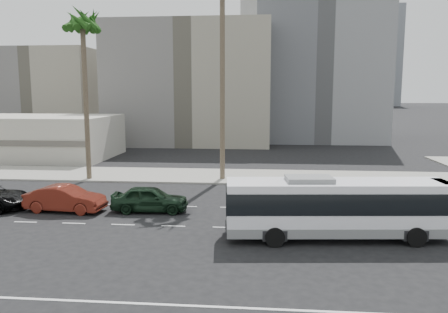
# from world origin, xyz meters

# --- Properties ---
(ground) EXTENTS (700.00, 700.00, 0.00)m
(ground) POSITION_xyz_m (0.00, 0.00, 0.00)
(ground) COLOR black
(ground) RESTS_ON ground
(sidewalk_north) EXTENTS (120.00, 7.00, 0.15)m
(sidewalk_north) POSITION_xyz_m (0.00, 15.50, 0.07)
(sidewalk_north) COLOR gray
(sidewalk_north) RESTS_ON ground
(commercial_low) EXTENTS (22.00, 12.16, 5.00)m
(commercial_low) POSITION_xyz_m (-30.00, 25.99, 2.50)
(commercial_low) COLOR #B8B3A4
(commercial_low) RESTS_ON ground
(midrise_beige_west) EXTENTS (24.00, 18.00, 18.00)m
(midrise_beige_west) POSITION_xyz_m (-12.00, 45.00, 9.00)
(midrise_beige_west) COLOR slate
(midrise_beige_west) RESTS_ON ground
(midrise_gray_center) EXTENTS (20.00, 20.00, 26.00)m
(midrise_gray_center) POSITION_xyz_m (8.00, 52.00, 13.00)
(midrise_gray_center) COLOR slate
(midrise_gray_center) RESTS_ON ground
(midrise_beige_far) EXTENTS (18.00, 16.00, 15.00)m
(midrise_beige_far) POSITION_xyz_m (-38.00, 50.00, 7.50)
(midrise_beige_far) COLOR slate
(midrise_beige_far) RESTS_ON ground
(civic_tower) EXTENTS (42.00, 42.00, 129.00)m
(civic_tower) POSITION_xyz_m (-2.00, 250.00, 38.83)
(civic_tower) COLOR #B9B6AF
(civic_tower) RESTS_ON ground
(highrise_right) EXTENTS (26.00, 26.00, 70.00)m
(highrise_right) POSITION_xyz_m (45.00, 230.00, 35.00)
(highrise_right) COLOR #575D64
(highrise_right) RESTS_ON ground
(highrise_far) EXTENTS (22.00, 22.00, 60.00)m
(highrise_far) POSITION_xyz_m (70.00, 260.00, 30.00)
(highrise_far) COLOR #575D64
(highrise_far) RESTS_ON ground
(city_bus) EXTENTS (11.86, 3.68, 3.35)m
(city_bus) POSITION_xyz_m (3.07, -1.37, 1.76)
(city_bus) COLOR white
(city_bus) RESTS_ON ground
(car_a) EXTENTS (2.23, 5.05, 1.69)m
(car_a) POSITION_xyz_m (-8.17, 3.07, 0.84)
(car_a) COLOR black
(car_a) RESTS_ON ground
(car_b) EXTENTS (2.21, 5.29, 1.70)m
(car_b) POSITION_xyz_m (-13.67, 2.59, 0.85)
(car_b) COLOR maroon
(car_b) RESTS_ON ground
(palm_mid) EXTENTS (4.77, 4.77, 14.76)m
(palm_mid) POSITION_xyz_m (-16.28, 12.92, 13.28)
(palm_mid) COLOR brown
(palm_mid) RESTS_ON ground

